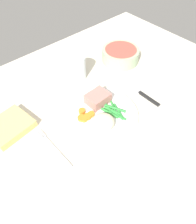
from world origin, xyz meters
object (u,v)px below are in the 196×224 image
Objects in this scene: knife at (137,91)px; water_glass at (77,69)px; meat_portion at (98,98)px; dinner_plate at (98,116)px; fork at (54,148)px; salad_bowl at (121,54)px; napkin at (9,126)px.

water_glass is (-11.02, 20.49, 3.66)cm from knife.
knife is at bearing -61.72° from water_glass.
meat_portion is at bearing 162.43° from knife.
water_glass is (7.62, 20.20, 3.06)cm from dinner_plate.
salad_bowl is at bearing 18.91° from fork.
napkin is at bearing 147.84° from dinner_plate.
water_glass is at bearing 75.53° from meat_portion.
napkin is (-41.79, 14.84, 0.96)cm from knife.
fork is 1.33× the size of napkin.
fork is 32.39cm from water_glass.
knife is at bearing -0.88° from dinner_plate.
knife is 1.38× the size of salad_bowl.
salad_bowl reaches higher than knife.
dinner_plate reaches higher than fork.
meat_portion is at bearing -151.55° from salad_bowl.
dinner_plate is at bearing -1.37° from fork.
meat_portion is 16.11cm from knife.
meat_portion is 0.58× the size of napkin.
meat_portion reaches higher than dinner_plate.
fork is (-17.22, -0.26, -0.60)cm from dinner_plate.
water_glass reaches higher than knife.
water_glass is 31.40cm from napkin.
water_glass is at bearing 37.25° from fork.
napkin reaches higher than knife.
napkin is (-23.15, 14.55, 0.36)cm from dinner_plate.
salad_bowl is 50.58cm from napkin.
salad_bowl reaches higher than dinner_plate.
fork is at bearing 178.18° from knife.
fork is 0.81× the size of knife.
fork is at bearing -140.52° from water_glass.
salad_bowl is (8.70, 17.25, 2.77)cm from knife.
knife reaches higher than fork.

